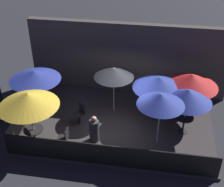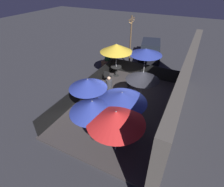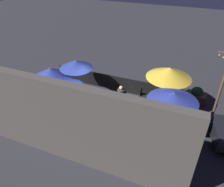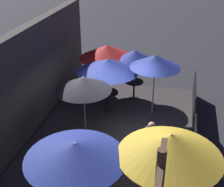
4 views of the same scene
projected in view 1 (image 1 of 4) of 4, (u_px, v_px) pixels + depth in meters
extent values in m
plane|color=#2D2D33|center=(119.00, 124.00, 13.86)|extent=(60.00, 60.00, 0.00)
cube|color=#383333|center=(119.00, 123.00, 13.83)|extent=(8.10, 5.31, 0.12)
cube|color=#4C4742|center=(127.00, 59.00, 15.27)|extent=(9.70, 0.36, 3.65)
cube|color=black|center=(109.00, 155.00, 11.37)|extent=(7.90, 0.05, 0.95)
cube|color=black|center=(31.00, 105.00, 14.08)|extent=(0.05, 5.11, 0.95)
cylinder|color=#B2B2B7|center=(185.00, 112.00, 12.68)|extent=(0.05, 0.05, 2.10)
cone|color=#283893|center=(188.00, 96.00, 12.26)|extent=(1.96, 1.96, 0.54)
cylinder|color=#B2B2B7|center=(158.00, 98.00, 13.52)|extent=(0.05, 0.05, 2.08)
cone|color=#283893|center=(160.00, 83.00, 13.09)|extent=(2.28, 2.28, 0.49)
cylinder|color=#B2B2B7|center=(32.00, 120.00, 11.95)|extent=(0.05, 0.05, 2.42)
cone|color=gold|center=(28.00, 99.00, 11.45)|extent=(2.28, 2.28, 0.55)
cylinder|color=#B2B2B7|center=(37.00, 94.00, 13.69)|extent=(0.05, 0.05, 2.24)
cone|color=#283893|center=(35.00, 75.00, 13.19)|extent=(2.21, 2.21, 0.40)
cylinder|color=#B2B2B7|center=(159.00, 120.00, 12.02)|extent=(0.05, 0.05, 2.34)
cone|color=#283893|center=(161.00, 99.00, 11.51)|extent=(1.81, 1.81, 0.46)
cylinder|color=#B2B2B7|center=(114.00, 90.00, 13.98)|extent=(0.05, 0.05, 2.22)
cone|color=black|center=(114.00, 72.00, 13.50)|extent=(1.76, 1.76, 0.44)
cylinder|color=#B2B2B7|center=(189.00, 96.00, 13.61)|extent=(0.05, 0.05, 2.14)
cone|color=red|center=(192.00, 80.00, 13.18)|extent=(2.29, 2.29, 0.54)
cylinder|color=black|center=(182.00, 131.00, 13.24)|extent=(0.41, 0.41, 0.02)
cylinder|color=black|center=(183.00, 125.00, 13.05)|extent=(0.08, 0.08, 0.73)
cylinder|color=black|center=(185.00, 117.00, 12.84)|extent=(0.75, 0.75, 0.04)
cylinder|color=black|center=(156.00, 117.00, 14.07)|extent=(0.43, 0.43, 0.02)
cylinder|color=black|center=(157.00, 111.00, 13.89)|extent=(0.08, 0.08, 0.71)
cylinder|color=black|center=(158.00, 104.00, 13.69)|extent=(0.79, 0.79, 0.04)
cylinder|color=black|center=(36.00, 143.00, 12.60)|extent=(0.43, 0.43, 0.02)
cylinder|color=black|center=(35.00, 137.00, 12.42)|extent=(0.08, 0.08, 0.71)
cylinder|color=black|center=(33.00, 130.00, 12.21)|extent=(0.78, 0.78, 0.04)
cube|color=black|center=(79.00, 119.00, 13.61)|extent=(0.11, 0.11, 0.48)
cube|color=black|center=(79.00, 114.00, 13.47)|extent=(0.56, 0.56, 0.04)
cube|color=black|center=(82.00, 108.00, 13.43)|extent=(0.32, 0.29, 0.44)
cube|color=black|center=(63.00, 143.00, 12.30)|extent=(0.08, 0.08, 0.46)
cube|color=black|center=(63.00, 138.00, 12.16)|extent=(0.41, 0.41, 0.04)
cube|color=black|center=(67.00, 134.00, 12.00)|extent=(0.04, 0.40, 0.44)
cylinder|color=#333338|center=(94.00, 131.00, 12.54)|extent=(0.52, 0.52, 0.97)
sphere|color=tan|center=(94.00, 119.00, 12.22)|extent=(0.22, 0.22, 0.22)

